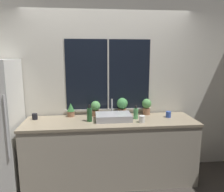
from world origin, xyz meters
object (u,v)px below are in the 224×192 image
Objects in this scene: sink at (113,117)px; mug_blue at (168,114)px; bottle_tall at (89,114)px; mug_white at (142,119)px; soap_bottle at (136,113)px; potted_plant_far_right at (147,106)px; potted_plant_center_left at (96,108)px; potted_plant_center_right at (122,105)px; mug_black at (35,116)px; potted_plant_far_left at (71,110)px.

sink is 0.83m from mug_blue.
bottle_tall is at bearing -176.23° from mug_blue.
bottle_tall is (-0.34, -0.03, 0.05)m from sink.
mug_blue is at bearing 24.39° from mug_white.
soap_bottle is 0.67m from bottle_tall.
potted_plant_far_right reaches higher than mug_blue.
potted_plant_center_left is 0.29m from bottle_tall.
sink and potted_plant_center_right have the same top height.
mug_white reaches higher than mug_black.
potted_plant_far_right is 0.36m from mug_blue.
potted_plant_far_left is at bearing 135.23° from bottle_tall.
bottle_tall is 1.17m from mug_blue.
soap_bottle is (0.95, -0.22, -0.02)m from potted_plant_far_left.
sink reaches higher than bottle_tall.
soap_bottle is at bearing -53.17° from potted_plant_center_right.
sink is 2.54× the size of soap_bottle.
bottle_tall is at bearing -162.81° from potted_plant_far_right.
potted_plant_center_left is (0.37, -0.00, 0.02)m from potted_plant_far_left.
mug_blue is (1.07, -0.20, -0.08)m from potted_plant_center_left.
potted_plant_far_right reaches higher than bottle_tall.
bottle_tall is (-0.09, -0.27, -0.03)m from potted_plant_center_left.
potted_plant_center_right reaches higher than mug_black.
bottle_tall is (-0.50, -0.27, -0.05)m from potted_plant_center_right.
sink is at bearing 5.27° from bottle_tall.
mug_black is at bearing 168.49° from mug_white.
bottle_tall is at bearing 169.87° from mug_white.
potted_plant_far_left is 0.90× the size of potted_plant_center_left.
potted_plant_far_left is 0.78m from potted_plant_center_right.
potted_plant_center_right is 1.36× the size of soap_bottle.
potted_plant_center_right is 0.47m from mug_white.
mug_blue is at bearing 3.77° from bottle_tall.
potted_plant_far_right is 2.76× the size of mug_blue.
potted_plant_center_left is at bearing 180.00° from potted_plant_center_right.
potted_plant_center_left is 0.79m from potted_plant_far_right.
potted_plant_far_left is at bearing 158.43° from sink.
mug_black is (-0.78, 0.18, -0.06)m from bottle_tall.
mug_blue is 0.50m from mug_white.
potted_plant_center_left is 0.62m from soap_bottle.
soap_bottle is (0.33, 0.02, 0.04)m from sink.
soap_bottle is 2.09× the size of mug_white.
potted_plant_far_right reaches higher than potted_plant_center_left.
bottle_tall reaches higher than mug_white.
mug_black is (-1.12, 0.15, -0.00)m from sink.
sink is 0.34m from bottle_tall.
potted_plant_center_left reaches higher than mug_black.
potted_plant_center_right reaches higher than bottle_tall.
potted_plant_center_left reaches higher than mug_blue.
potted_plant_center_left is 0.93× the size of potted_plant_far_right.
mug_white is (0.72, -0.13, -0.05)m from bottle_tall.
sink is 0.31m from potted_plant_center_right.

